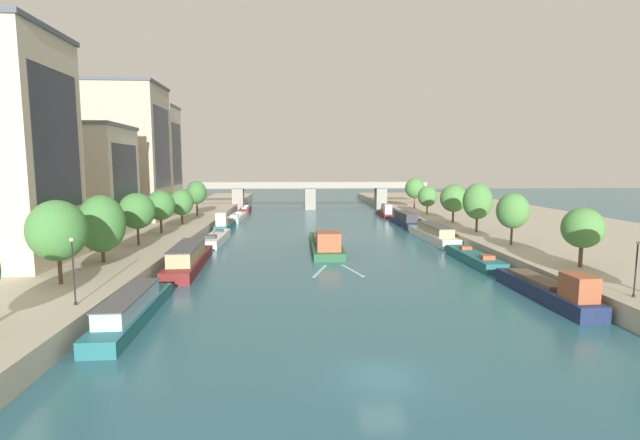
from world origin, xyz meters
The scene contains 34 objects.
ground_plane centered at (0.00, 0.00, 0.00)m, with size 400.00×400.00×0.00m, color #2D6070.
quay_left centered at (-36.98, 55.00, 0.87)m, with size 36.00×170.00×1.74m, color #B2A893.
quay_right centered at (36.98, 55.00, 0.87)m, with size 36.00×170.00×1.74m, color #B2A893.
barge_midriver centered at (-0.27, 37.95, 0.94)m, with size 4.20×19.36×3.30m.
wake_behind_barge centered at (-0.04, 25.51, 0.01)m, with size 5.60×5.91×0.03m.
moored_boat_left_upstream centered at (-16.94, 10.05, 0.99)m, with size 2.79×14.90×2.36m.
moored_boat_left_gap_after centered at (-16.66, 27.54, 1.19)m, with size 3.62×16.50×2.86m.
moored_boat_left_midway centered at (-16.45, 45.47, 0.64)m, with size 2.75×13.91×2.32m.
moored_boat_left_second centered at (-17.08, 58.74, 1.02)m, with size 2.50×11.82×3.49m.
moored_boat_left_lone centered at (-16.79, 74.67, 0.53)m, with size 3.06×15.34×2.11m.
moored_boat_left_near centered at (-16.53, 90.76, 0.59)m, with size 2.70×13.22×2.22m.
moored_boat_right_end centered at (17.16, 13.28, 0.99)m, with size 2.75×14.14×3.26m.
moored_boat_right_upstream centered at (16.96, 28.86, 0.60)m, with size 2.78×13.26×2.25m.
moored_boat_right_lone centered at (17.08, 45.00, 1.10)m, with size 3.43×16.91×2.60m.
moored_boat_right_far centered at (17.11, 62.76, 1.13)m, with size 3.25×14.65×2.70m.
moored_boat_right_gap_after centered at (16.39, 78.17, 0.85)m, with size 2.26×11.19×2.96m.
tree_left_nearest centered at (-24.37, 14.84, 6.29)m, with size 4.67×4.67×7.09m.
tree_left_distant centered at (-24.29, 23.38, 5.76)m, with size 4.68×4.68×6.96m.
tree_left_by_lamp centered at (-24.09, 33.54, 6.04)m, with size 4.33×4.33×6.54m.
tree_left_past_mid centered at (-24.14, 43.78, 5.83)m, with size 4.14×4.14×6.28m.
tree_left_midway centered at (-23.57, 54.20, 5.43)m, with size 3.90×3.90×5.92m.
tree_left_third centered at (-23.48, 66.20, 6.37)m, with size 3.87×3.87×6.86m.
tree_right_by_lamp centered at (23.28, 18.25, 5.62)m, with size 3.87×3.87×5.86m.
tree_right_third centered at (22.53, 30.80, 6.05)m, with size 3.95×3.95×6.54m.
tree_right_second centered at (22.62, 41.77, 6.36)m, with size 4.27×4.27×7.31m.
tree_right_far centered at (23.16, 53.20, 5.98)m, with size 4.64×4.64×6.64m.
tree_right_past_mid centered at (22.60, 66.52, 5.41)m, with size 3.88×3.88×5.77m.
tree_right_distant centered at (23.47, 79.32, 6.42)m, with size 4.43×4.43×7.02m.
lamppost_left_bank centered at (-20.43, 8.85, 4.40)m, with size 0.28×0.28×4.86m.
lamppost_right_bank centered at (20.91, 8.21, 4.12)m, with size 0.28×0.28×4.32m.
building_left_tall centered at (-35.89, 43.38, 9.60)m, with size 14.79×12.08×15.69m.
building_left_far_end centered at (-35.89, 61.30, 13.97)m, with size 15.54×12.24×24.41m.
building_left_corner centered at (-35.89, 80.58, 13.28)m, with size 11.09×9.70×23.03m.
bridge_far centered at (0.00, 96.61, 4.60)m, with size 61.96×4.40×7.21m.
Camera 1 is at (-4.95, -23.60, 11.67)m, focal length 25.43 mm.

